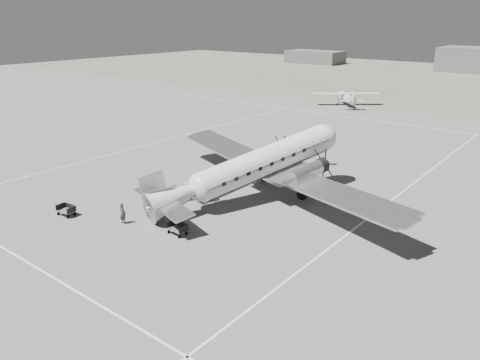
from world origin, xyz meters
name	(u,v)px	position (x,y,z in m)	size (l,w,h in m)	color
ground	(202,204)	(0.00, 0.00, 0.00)	(260.00, 260.00, 0.00)	slate
taxi_line_near	(44,272)	(0.00, -14.00, 0.01)	(60.00, 0.15, 0.01)	silver
taxi_line_right	(333,245)	(12.00, 0.00, 0.01)	(0.15, 80.00, 0.01)	silver
taxi_line_left	(148,144)	(-18.00, 10.00, 0.01)	(0.15, 60.00, 0.01)	silver
taxi_line_horizon	(388,122)	(0.00, 40.00, 0.01)	(90.00, 0.15, 0.01)	silver
grass_infield	(479,83)	(0.00, 95.00, 0.00)	(260.00, 90.00, 0.01)	#636053
shed_secondary	(315,57)	(-55.00, 115.00, 2.00)	(18.00, 10.00, 4.00)	#525252
dc3_airliner	(255,168)	(2.71, 3.64, 2.70)	(28.36, 19.68, 5.40)	#B8B8BA
light_plane_left	(346,99)	(-11.10, 48.90, 1.20)	(11.53, 9.36, 2.39)	silver
baggage_cart_near	(177,229)	(2.56, -5.31, 0.41)	(1.47, 1.04, 0.83)	#525252
baggage_cart_far	(66,210)	(-6.60, -8.29, 0.41)	(1.47, 1.04, 0.83)	#525252
ground_crew	(123,213)	(-1.95, -6.50, 0.81)	(0.59, 0.39, 1.61)	#323232
ramp_agent	(159,196)	(-2.24, -2.62, 0.95)	(0.92, 0.72, 1.90)	silver
passenger	(187,191)	(-1.44, -0.23, 0.80)	(0.78, 0.51, 1.60)	#BDBDBA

